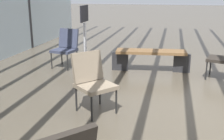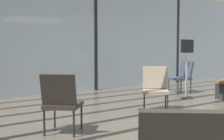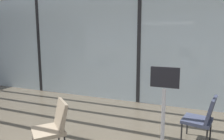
{
  "view_description": "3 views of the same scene",
  "coord_description": "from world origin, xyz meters",
  "px_view_note": "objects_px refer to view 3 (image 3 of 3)",
  "views": [
    {
      "loc": [
        -4.26,
        0.93,
        1.74
      ],
      "look_at": [
        -0.61,
        1.73,
        0.66
      ],
      "focal_mm": 44.81,
      "sensor_mm": 36.0,
      "label": 1
    },
    {
      "loc": [
        -4.28,
        -1.89,
        1.19
      ],
      "look_at": [
        1.13,
        5.95,
        0.5
      ],
      "focal_mm": 44.69,
      "sensor_mm": 36.0,
      "label": 2
    },
    {
      "loc": [
        1.54,
        -0.59,
        1.92
      ],
      "look_at": [
        -0.47,
        4.34,
        1.04
      ],
      "focal_mm": 33.91,
      "sensor_mm": 36.0,
      "label": 3
    }
  ],
  "objects_px": {
    "parked_airplane": "(165,36)",
    "info_sign": "(163,115)",
    "lounge_chair_0": "(203,117)",
    "lounge_chair_3": "(53,125)"
  },
  "relations": [
    {
      "from": "parked_airplane",
      "to": "lounge_chair_0",
      "type": "height_order",
      "value": "parked_airplane"
    },
    {
      "from": "lounge_chair_0",
      "to": "parked_airplane",
      "type": "bearing_deg",
      "value": -154.94
    },
    {
      "from": "lounge_chair_3",
      "to": "parked_airplane",
      "type": "bearing_deg",
      "value": 126.83
    },
    {
      "from": "lounge_chair_3",
      "to": "info_sign",
      "type": "height_order",
      "value": "info_sign"
    },
    {
      "from": "parked_airplane",
      "to": "info_sign",
      "type": "height_order",
      "value": "parked_airplane"
    },
    {
      "from": "info_sign",
      "to": "lounge_chair_3",
      "type": "bearing_deg",
      "value": -159.0
    },
    {
      "from": "parked_airplane",
      "to": "info_sign",
      "type": "relative_size",
      "value": 9.68
    },
    {
      "from": "parked_airplane",
      "to": "info_sign",
      "type": "xyz_separation_m",
      "value": [
        1.08,
        -7.16,
        -1.22
      ]
    },
    {
      "from": "parked_airplane",
      "to": "info_sign",
      "type": "bearing_deg",
      "value": -81.4
    },
    {
      "from": "parked_airplane",
      "to": "info_sign",
      "type": "distance_m",
      "value": 7.34
    }
  ]
}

